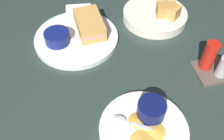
{
  "coord_description": "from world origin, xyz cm",
  "views": [
    {
      "loc": [
        51.27,
        -5.62,
        51.3
      ],
      "look_at": [
        10.34,
        3.48,
        3.0
      ],
      "focal_mm": 38.73,
      "sensor_mm": 36.0,
      "label": 1
    }
  ],
  "objects_px": {
    "plate_sandwich_main": "(77,38)",
    "condiment_caddy": "(213,63)",
    "ramekin_dark_sauce": "(57,37)",
    "plate_chips_companion": "(143,129)",
    "spoon_by_dark_ramekin": "(77,39)",
    "sandwich_half_near": "(89,24)",
    "ramekin_light_gravy": "(151,109)",
    "bread_basket_rear": "(156,15)",
    "spoon_by_gravy_ramekin": "(125,121)"
  },
  "relations": [
    {
      "from": "plate_sandwich_main",
      "to": "ramekin_dark_sauce",
      "type": "distance_m",
      "value": 0.06
    },
    {
      "from": "plate_chips_companion",
      "to": "bread_basket_rear",
      "type": "height_order",
      "value": "bread_basket_rear"
    },
    {
      "from": "plate_chips_companion",
      "to": "spoon_by_gravy_ramekin",
      "type": "xyz_separation_m",
      "value": [
        -0.02,
        -0.04,
        0.01
      ]
    },
    {
      "from": "condiment_caddy",
      "to": "plate_sandwich_main",
      "type": "bearing_deg",
      "value": -121.53
    },
    {
      "from": "sandwich_half_near",
      "to": "bread_basket_rear",
      "type": "xyz_separation_m",
      "value": [
        -0.03,
        0.23,
        -0.02
      ]
    },
    {
      "from": "spoon_by_gravy_ramekin",
      "to": "bread_basket_rear",
      "type": "distance_m",
      "value": 0.42
    },
    {
      "from": "plate_sandwich_main",
      "to": "ramekin_light_gravy",
      "type": "xyz_separation_m",
      "value": [
        0.31,
        0.14,
        0.03
      ]
    },
    {
      "from": "ramekin_light_gravy",
      "to": "bread_basket_rear",
      "type": "bearing_deg",
      "value": 158.57
    },
    {
      "from": "plate_sandwich_main",
      "to": "sandwich_half_near",
      "type": "distance_m",
      "value": 0.06
    },
    {
      "from": "ramekin_light_gravy",
      "to": "condiment_caddy",
      "type": "height_order",
      "value": "condiment_caddy"
    },
    {
      "from": "ramekin_dark_sauce",
      "to": "ramekin_light_gravy",
      "type": "relative_size",
      "value": 1.14
    },
    {
      "from": "sandwich_half_near",
      "to": "ramekin_light_gravy",
      "type": "bearing_deg",
      "value": 15.16
    },
    {
      "from": "bread_basket_rear",
      "to": "condiment_caddy",
      "type": "height_order",
      "value": "condiment_caddy"
    },
    {
      "from": "plate_sandwich_main",
      "to": "sandwich_half_near",
      "type": "bearing_deg",
      "value": 112.12
    },
    {
      "from": "ramekin_dark_sauce",
      "to": "condiment_caddy",
      "type": "xyz_separation_m",
      "value": [
        0.2,
        0.4,
        -0.0
      ]
    },
    {
      "from": "sandwich_half_near",
      "to": "ramekin_dark_sauce",
      "type": "relative_size",
      "value": 1.82
    },
    {
      "from": "ramekin_dark_sauce",
      "to": "spoon_by_dark_ramekin",
      "type": "distance_m",
      "value": 0.06
    },
    {
      "from": "spoon_by_dark_ramekin",
      "to": "bread_basket_rear",
      "type": "relative_size",
      "value": 0.46
    },
    {
      "from": "ramekin_dark_sauce",
      "to": "plate_chips_companion",
      "type": "bearing_deg",
      "value": 26.77
    },
    {
      "from": "plate_chips_companion",
      "to": "bread_basket_rear",
      "type": "relative_size",
      "value": 0.95
    },
    {
      "from": "spoon_by_dark_ramekin",
      "to": "bread_basket_rear",
      "type": "height_order",
      "value": "bread_basket_rear"
    },
    {
      "from": "plate_chips_companion",
      "to": "ramekin_light_gravy",
      "type": "bearing_deg",
      "value": 140.19
    },
    {
      "from": "ramekin_dark_sauce",
      "to": "ramekin_light_gravy",
      "type": "xyz_separation_m",
      "value": [
        0.3,
        0.19,
        0.0
      ]
    },
    {
      "from": "plate_sandwich_main",
      "to": "condiment_caddy",
      "type": "height_order",
      "value": "condiment_caddy"
    },
    {
      "from": "condiment_caddy",
      "to": "ramekin_dark_sauce",
      "type": "bearing_deg",
      "value": -116.27
    },
    {
      "from": "plate_sandwich_main",
      "to": "ramekin_light_gravy",
      "type": "height_order",
      "value": "ramekin_light_gravy"
    },
    {
      "from": "sandwich_half_near",
      "to": "plate_sandwich_main",
      "type": "bearing_deg",
      "value": -67.88
    },
    {
      "from": "sandwich_half_near",
      "to": "spoon_by_dark_ramekin",
      "type": "bearing_deg",
      "value": -48.92
    },
    {
      "from": "spoon_by_dark_ramekin",
      "to": "condiment_caddy",
      "type": "xyz_separation_m",
      "value": [
        0.19,
        0.34,
        0.01
      ]
    },
    {
      "from": "bread_basket_rear",
      "to": "spoon_by_gravy_ramekin",
      "type": "bearing_deg",
      "value": -29.19
    },
    {
      "from": "ramekin_light_gravy",
      "to": "spoon_by_gravy_ramekin",
      "type": "xyz_separation_m",
      "value": [
        0.01,
        -0.06,
        -0.02
      ]
    },
    {
      "from": "sandwich_half_near",
      "to": "spoon_by_dark_ramekin",
      "type": "height_order",
      "value": "sandwich_half_near"
    },
    {
      "from": "plate_sandwich_main",
      "to": "sandwich_half_near",
      "type": "xyz_separation_m",
      "value": [
        -0.02,
        0.05,
        0.03
      ]
    },
    {
      "from": "ramekin_dark_sauce",
      "to": "spoon_by_dark_ramekin",
      "type": "relative_size",
      "value": 0.76
    },
    {
      "from": "plate_sandwich_main",
      "to": "ramekin_light_gravy",
      "type": "distance_m",
      "value": 0.34
    },
    {
      "from": "sandwich_half_near",
      "to": "condiment_caddy",
      "type": "bearing_deg",
      "value": 52.43
    },
    {
      "from": "ramekin_dark_sauce",
      "to": "spoon_by_dark_ramekin",
      "type": "bearing_deg",
      "value": 82.84
    },
    {
      "from": "spoon_by_dark_ramekin",
      "to": "plate_chips_companion",
      "type": "xyz_separation_m",
      "value": [
        0.32,
        0.11,
        -0.01
      ]
    },
    {
      "from": "spoon_by_dark_ramekin",
      "to": "spoon_by_gravy_ramekin",
      "type": "bearing_deg",
      "value": 13.44
    },
    {
      "from": "spoon_by_gravy_ramekin",
      "to": "bread_basket_rear",
      "type": "relative_size",
      "value": 0.42
    },
    {
      "from": "plate_sandwich_main",
      "to": "condiment_caddy",
      "type": "bearing_deg",
      "value": 58.47
    },
    {
      "from": "ramekin_dark_sauce",
      "to": "spoon_by_gravy_ramekin",
      "type": "relative_size",
      "value": 0.83
    },
    {
      "from": "spoon_by_dark_ramekin",
      "to": "spoon_by_gravy_ramekin",
      "type": "relative_size",
      "value": 1.09
    },
    {
      "from": "ramekin_light_gravy",
      "to": "spoon_by_gravy_ramekin",
      "type": "height_order",
      "value": "ramekin_light_gravy"
    },
    {
      "from": "plate_sandwich_main",
      "to": "bread_basket_rear",
      "type": "bearing_deg",
      "value": 99.22
    },
    {
      "from": "plate_sandwich_main",
      "to": "condiment_caddy",
      "type": "distance_m",
      "value": 0.41
    },
    {
      "from": "plate_sandwich_main",
      "to": "spoon_by_gravy_ramekin",
      "type": "distance_m",
      "value": 0.33
    },
    {
      "from": "spoon_by_dark_ramekin",
      "to": "ramekin_light_gravy",
      "type": "relative_size",
      "value": 1.51
    },
    {
      "from": "sandwich_half_near",
      "to": "spoon_by_gravy_ramekin",
      "type": "xyz_separation_m",
      "value": [
        0.34,
        0.03,
        -0.02
      ]
    },
    {
      "from": "spoon_by_dark_ramekin",
      "to": "bread_basket_rear",
      "type": "bearing_deg",
      "value": 103.34
    }
  ]
}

